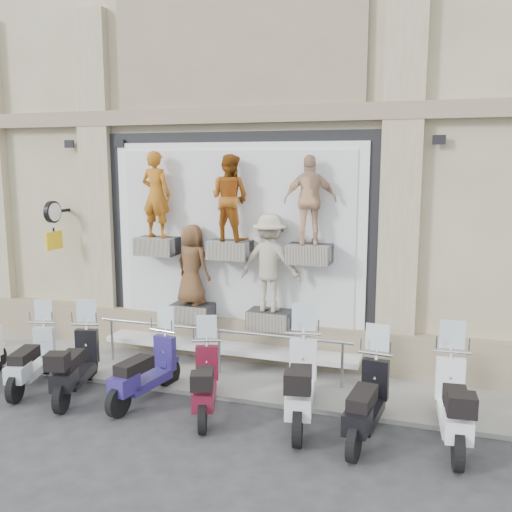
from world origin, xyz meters
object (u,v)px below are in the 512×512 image
object	(u,v)px
scooter_f	(205,370)
scooter_e	(145,358)
scooter_d	(75,352)
scooter_i	(455,389)
guard_rail	(219,353)
scooter_c	(31,348)
clock_sign_bracket	(53,219)
scooter_g	(301,369)
scooter_h	(367,388)

from	to	relation	value
scooter_f	scooter_e	bearing A→B (deg)	153.36
scooter_d	scooter_i	bearing A→B (deg)	-13.31
guard_rail	scooter_d	world-z (taller)	scooter_d
scooter_e	scooter_i	world-z (taller)	scooter_i
scooter_c	scooter_i	xyz separation A→B (m)	(7.08, 0.21, 0.09)
scooter_c	guard_rail	bearing A→B (deg)	12.48
scooter_d	scooter_f	xyz separation A→B (m)	(2.39, 0.03, -0.04)
clock_sign_bracket	scooter_d	distance (m)	3.45
clock_sign_bracket	scooter_f	world-z (taller)	clock_sign_bracket
scooter_g	clock_sign_bracket	bearing A→B (deg)	151.77
scooter_c	scooter_h	size ratio (longest dim) A/B	0.94
scooter_e	scooter_g	bearing A→B (deg)	10.60
clock_sign_bracket	scooter_g	distance (m)	6.38
scooter_h	scooter_i	bearing A→B (deg)	16.77
guard_rail	scooter_e	bearing A→B (deg)	-118.09
scooter_f	guard_rail	bearing A→B (deg)	84.09
scooter_g	scooter_h	xyz separation A→B (m)	(1.03, -0.23, -0.08)
scooter_f	scooter_i	world-z (taller)	scooter_i
scooter_h	scooter_i	xyz separation A→B (m)	(1.19, 0.24, 0.04)
scooter_g	scooter_c	bearing A→B (deg)	171.38
scooter_d	scooter_g	xyz separation A→B (m)	(3.90, 0.24, 0.08)
clock_sign_bracket	scooter_i	xyz separation A→B (m)	(8.02, -1.79, -1.98)
scooter_f	scooter_d	bearing A→B (deg)	160.66
scooter_c	scooter_d	world-z (taller)	scooter_d
guard_rail	scooter_f	distance (m)	1.63
scooter_f	scooter_g	distance (m)	1.53
clock_sign_bracket	scooter_c	distance (m)	3.03
guard_rail	scooter_i	size ratio (longest dim) A/B	2.51
clock_sign_bracket	scooter_c	bearing A→B (deg)	-64.94
scooter_f	scooter_g	bearing A→B (deg)	-11.90
scooter_d	scooter_c	bearing A→B (deg)	161.40
guard_rail	scooter_d	size ratio (longest dim) A/B	2.65
scooter_f	scooter_i	xyz separation A→B (m)	(3.73, 0.23, 0.09)
guard_rail	scooter_c	world-z (taller)	scooter_c
scooter_c	scooter_g	distance (m)	4.87
scooter_i	clock_sign_bracket	bearing A→B (deg)	162.20
scooter_d	clock_sign_bracket	bearing A→B (deg)	117.10
clock_sign_bracket	scooter_g	bearing A→B (deg)	-17.34
guard_rail	clock_sign_bracket	xyz separation A→B (m)	(-3.90, 0.47, 2.34)
scooter_d	scooter_h	size ratio (longest dim) A/B	0.99
clock_sign_bracket	scooter_g	xyz separation A→B (m)	(5.80, -1.81, -1.94)
scooter_e	clock_sign_bracket	bearing A→B (deg)	157.83
scooter_c	scooter_d	distance (m)	0.97
scooter_h	scooter_g	bearing A→B (deg)	172.74
guard_rail	scooter_d	distance (m)	2.57
scooter_c	scooter_e	world-z (taller)	scooter_e
scooter_d	scooter_e	distance (m)	1.25
scooter_e	scooter_h	bearing A→B (deg)	6.58
guard_rail	scooter_i	xyz separation A→B (m)	(4.12, -1.33, 0.35)
scooter_c	scooter_f	xyz separation A→B (m)	(3.35, -0.02, 0.00)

